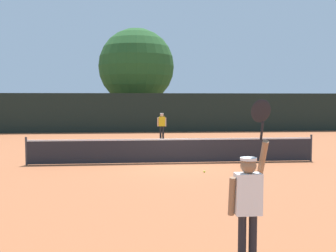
% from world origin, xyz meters
% --- Properties ---
extents(ground_plane, '(120.00, 120.00, 0.00)m').
position_xyz_m(ground_plane, '(0.00, 0.00, 0.00)').
color(ground_plane, '#9E5633').
extents(tennis_net, '(11.30, 0.08, 1.07)m').
position_xyz_m(tennis_net, '(0.00, 0.00, 0.51)').
color(tennis_net, '#232328').
rests_on(tennis_net, ground).
extents(perimeter_fence, '(38.27, 0.12, 2.97)m').
position_xyz_m(perimeter_fence, '(0.00, 14.88, 1.48)').
color(perimeter_fence, black).
rests_on(perimeter_fence, ground).
extents(player_serving, '(0.68, 0.39, 2.49)m').
position_xyz_m(player_serving, '(0.06, -9.77, 1.09)').
color(player_serving, white).
rests_on(player_serving, ground).
extents(player_receiving, '(0.57, 0.24, 1.62)m').
position_xyz_m(player_receiving, '(0.27, 9.53, 0.99)').
color(player_receiving, yellow).
rests_on(player_receiving, ground).
extents(tennis_ball, '(0.07, 0.07, 0.07)m').
position_xyz_m(tennis_ball, '(0.83, -2.16, 0.03)').
color(tennis_ball, '#CCE033').
rests_on(tennis_ball, ground).
extents(large_tree, '(6.62, 6.62, 8.70)m').
position_xyz_m(large_tree, '(-1.18, 19.74, 5.38)').
color(large_tree, brown).
rests_on(large_tree, ground).
extents(parked_car_near, '(2.43, 4.41, 1.69)m').
position_xyz_m(parked_car_near, '(-8.53, 21.20, 0.78)').
color(parked_car_near, black).
rests_on(parked_car_near, ground).
extents(parked_car_mid, '(2.11, 4.29, 1.69)m').
position_xyz_m(parked_car_mid, '(-3.53, 21.11, 0.78)').
color(parked_car_mid, red).
rests_on(parked_car_mid, ground).
extents(parked_car_far, '(2.02, 4.25, 1.69)m').
position_xyz_m(parked_car_far, '(6.57, 21.06, 0.78)').
color(parked_car_far, '#B7B7BC').
rests_on(parked_car_far, ground).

